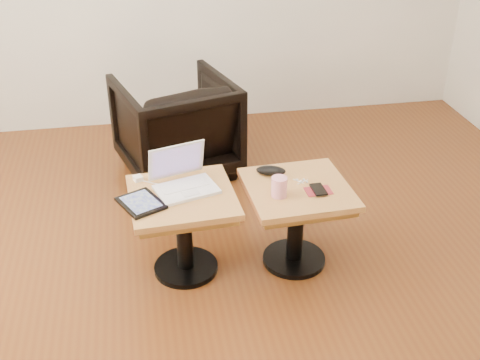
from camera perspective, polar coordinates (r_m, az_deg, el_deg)
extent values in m
cube|color=#5A2D13|center=(3.00, -1.13, -11.62)|extent=(4.50, 4.50, 0.01)
cylinder|color=black|center=(3.21, -5.14, -8.23)|extent=(0.33, 0.33, 0.03)
cylinder|color=black|center=(3.08, -5.32, -5.07)|extent=(0.08, 0.08, 0.40)
cube|color=brown|center=(2.98, -5.48, -2.18)|extent=(0.50, 0.50, 0.04)
cube|color=#A9572B|center=(2.96, -5.51, -1.61)|extent=(0.54, 0.54, 0.03)
cylinder|color=black|center=(3.26, 5.13, -7.43)|extent=(0.33, 0.33, 0.03)
cylinder|color=black|center=(3.14, 5.30, -4.30)|extent=(0.08, 0.08, 0.40)
cube|color=brown|center=(3.04, 5.46, -1.44)|extent=(0.49, 0.49, 0.04)
cube|color=#A9572B|center=(3.02, 5.49, -0.88)|extent=(0.53, 0.53, 0.03)
cube|color=white|center=(2.97, -5.10, -0.89)|extent=(0.34, 0.28, 0.02)
cube|color=silver|center=(2.99, -5.32, -0.47)|extent=(0.26, 0.16, 0.00)
cube|color=silver|center=(2.92, -4.68, -1.25)|extent=(0.09, 0.07, 0.00)
cube|color=white|center=(3.02, -6.06, 1.86)|extent=(0.29, 0.13, 0.19)
cube|color=maroon|center=(3.02, -6.06, 1.86)|extent=(0.26, 0.11, 0.16)
cube|color=black|center=(2.89, -9.38, -2.17)|extent=(0.25, 0.27, 0.01)
cube|color=#191E38|center=(2.89, -9.39, -2.03)|extent=(0.21, 0.23, 0.00)
cube|color=white|center=(3.09, -9.65, 0.16)|extent=(0.05, 0.05, 0.03)
ellipsoid|color=black|center=(3.10, 2.95, 0.90)|extent=(0.17, 0.11, 0.05)
cylinder|color=#EE4575|center=(2.91, 3.73, -0.65)|extent=(0.09, 0.09, 0.10)
sphere|color=white|center=(3.05, 5.80, -0.13)|extent=(0.01, 0.01, 0.01)
sphere|color=white|center=(3.06, 6.07, 0.03)|extent=(0.01, 0.01, 0.01)
sphere|color=white|center=(3.06, 5.44, 0.02)|extent=(0.01, 0.01, 0.01)
sphere|color=white|center=(3.05, 6.36, -0.18)|extent=(0.01, 0.01, 0.01)
cylinder|color=white|center=(3.05, 5.79, -0.21)|extent=(0.07, 0.04, 0.00)
cube|color=maroon|center=(2.98, 7.44, -1.03)|extent=(0.13, 0.09, 0.01)
cube|color=black|center=(2.98, 7.45, -0.90)|extent=(0.07, 0.11, 0.01)
imported|color=black|center=(3.99, -6.09, 5.13)|extent=(0.87, 0.88, 0.65)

